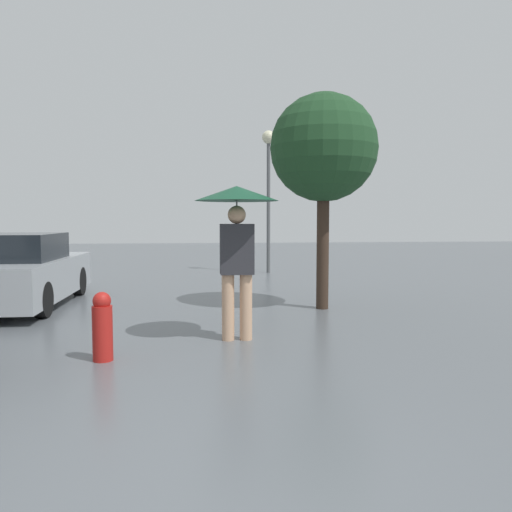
{
  "coord_description": "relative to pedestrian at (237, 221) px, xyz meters",
  "views": [
    {
      "loc": [
        -0.02,
        -2.48,
        1.53
      ],
      "look_at": [
        0.7,
        3.76,
        1.07
      ],
      "focal_mm": 35.0,
      "sensor_mm": 36.0,
      "label": 1
    }
  ],
  "objects": [
    {
      "name": "pedestrian",
      "position": [
        0.0,
        0.0,
        0.0
      ],
      "size": [
        1.05,
        1.05,
        1.95
      ],
      "color": "tan",
      "rests_on": "ground_plane"
    },
    {
      "name": "parked_car_farthest",
      "position": [
        -3.66,
        2.91,
        -0.92
      ],
      "size": [
        1.69,
        3.8,
        1.29
      ],
      "color": "#9EA3A8",
      "rests_on": "ground_plane"
    },
    {
      "name": "tree",
      "position": [
        1.63,
        2.07,
        1.2
      ],
      "size": [
        1.82,
        1.82,
        3.65
      ],
      "color": "#38281E",
      "rests_on": "ground_plane"
    },
    {
      "name": "street_lamp",
      "position": [
        1.51,
        7.94,
        1.5
      ],
      "size": [
        0.38,
        0.38,
        4.04
      ],
      "color": "#515456",
      "rests_on": "ground_plane"
    },
    {
      "name": "fire_hydrant",
      "position": [
        -1.52,
        -0.77,
        -1.14
      ],
      "size": [
        0.22,
        0.22,
        0.75
      ],
      "color": "#B21E19",
      "rests_on": "ground_plane"
    }
  ]
}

